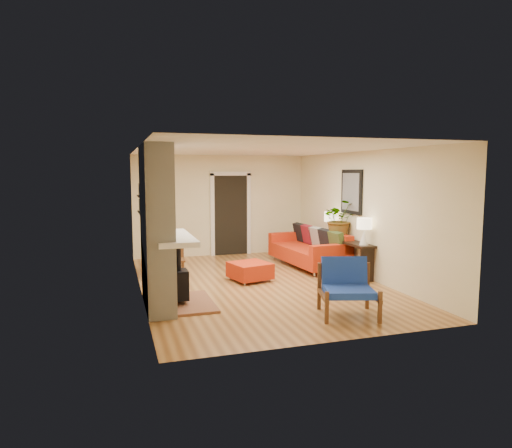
% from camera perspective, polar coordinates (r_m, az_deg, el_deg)
% --- Properties ---
extents(room_shell, '(6.50, 6.50, 6.50)m').
position_cam_1_polar(room_shell, '(11.50, -0.77, 1.87)').
color(room_shell, '#B78246').
rests_on(room_shell, ground).
extents(fireplace, '(1.09, 1.68, 2.60)m').
position_cam_1_polar(fireplace, '(7.44, -12.03, -0.84)').
color(fireplace, white).
rests_on(fireplace, ground).
extents(sofa, '(1.17, 2.37, 0.91)m').
position_cam_1_polar(sofa, '(10.68, 6.90, -3.09)').
color(sofa, silver).
rests_on(sofa, ground).
extents(ottoman, '(0.88, 0.88, 0.37)m').
position_cam_1_polar(ottoman, '(9.19, -0.77, -5.81)').
color(ottoman, silver).
rests_on(ottoman, ground).
extents(blue_chair, '(1.02, 1.00, 0.86)m').
position_cam_1_polar(blue_chair, '(7.19, 11.27, -7.36)').
color(blue_chair, brown).
rests_on(blue_chair, ground).
extents(dining_table, '(0.75, 1.64, 0.87)m').
position_cam_1_polar(dining_table, '(9.85, -10.78, -2.95)').
color(dining_table, brown).
rests_on(dining_table, ground).
extents(console_table, '(0.34, 1.85, 0.72)m').
position_cam_1_polar(console_table, '(9.99, 11.24, -2.80)').
color(console_table, black).
rests_on(console_table, ground).
extents(lamp_near, '(0.30, 0.30, 0.54)m').
position_cam_1_polar(lamp_near, '(9.32, 13.38, -0.50)').
color(lamp_near, white).
rests_on(lamp_near, console_table).
extents(lamp_far, '(0.30, 0.30, 0.54)m').
position_cam_1_polar(lamp_far, '(10.60, 9.32, 0.42)').
color(lamp_far, white).
rests_on(lamp_far, console_table).
extents(houseplant, '(0.82, 0.72, 0.85)m').
position_cam_1_polar(houseplant, '(10.18, 10.44, 0.65)').
color(houseplant, '#1E5919').
rests_on(houseplant, console_table).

